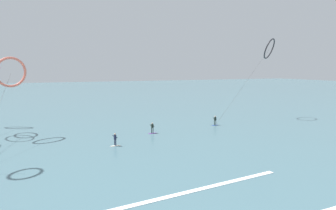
{
  "coord_description": "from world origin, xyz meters",
  "views": [
    {
      "loc": [
        -11.02,
        -5.98,
        10.08
      ],
      "look_at": [
        0.0,
        21.05,
        6.08
      ],
      "focal_mm": 28.48,
      "sensor_mm": 36.0,
      "label": 1
    }
  ],
  "objects_px": {
    "surfer_ivory": "(115,140)",
    "kite_coral": "(11,72)",
    "kite_charcoal": "(269,49)",
    "surfer_cobalt": "(215,121)",
    "surfer_violet": "(152,129)"
  },
  "relations": [
    {
      "from": "kite_coral",
      "to": "kite_charcoal",
      "type": "relative_size",
      "value": 0.94
    },
    {
      "from": "surfer_violet",
      "to": "kite_charcoal",
      "type": "distance_m",
      "value": 29.43
    },
    {
      "from": "surfer_ivory",
      "to": "kite_coral",
      "type": "distance_m",
      "value": 17.78
    },
    {
      "from": "surfer_cobalt",
      "to": "surfer_ivory",
      "type": "distance_m",
      "value": 19.89
    },
    {
      "from": "surfer_cobalt",
      "to": "surfer_violet",
      "type": "distance_m",
      "value": 12.35
    },
    {
      "from": "surfer_ivory",
      "to": "surfer_violet",
      "type": "height_order",
      "value": "same"
    },
    {
      "from": "surfer_violet",
      "to": "kite_coral",
      "type": "xyz_separation_m",
      "value": [
        -19.2,
        4.46,
        8.75
      ]
    },
    {
      "from": "kite_coral",
      "to": "kite_charcoal",
      "type": "bearing_deg",
      "value": 147.29
    },
    {
      "from": "surfer_cobalt",
      "to": "kite_charcoal",
      "type": "height_order",
      "value": "kite_charcoal"
    },
    {
      "from": "kite_coral",
      "to": "surfer_cobalt",
      "type": "bearing_deg",
      "value": 142.46
    },
    {
      "from": "surfer_violet",
      "to": "kite_charcoal",
      "type": "relative_size",
      "value": 0.11
    },
    {
      "from": "surfer_ivory",
      "to": "surfer_violet",
      "type": "xyz_separation_m",
      "value": [
        6.68,
        4.62,
        0.0
      ]
    },
    {
      "from": "surfer_cobalt",
      "to": "kite_charcoal",
      "type": "distance_m",
      "value": 19.2
    },
    {
      "from": "surfer_ivory",
      "to": "kite_charcoal",
      "type": "relative_size",
      "value": 0.11
    },
    {
      "from": "surfer_violet",
      "to": "surfer_ivory",
      "type": "bearing_deg",
      "value": 17.18
    }
  ]
}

